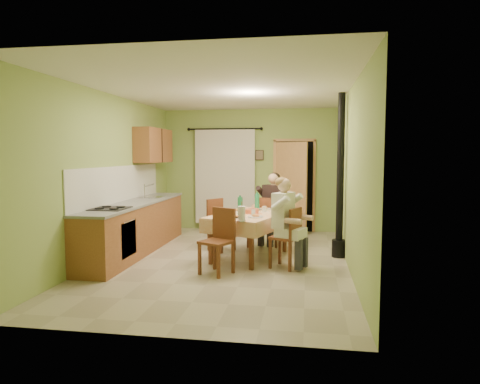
% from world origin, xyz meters
% --- Properties ---
extents(floor, '(4.00, 6.00, 0.01)m').
position_xyz_m(floor, '(0.00, 0.00, 0.00)').
color(floor, tan).
rests_on(floor, ground).
extents(room_shell, '(4.04, 6.04, 2.82)m').
position_xyz_m(room_shell, '(0.00, 0.00, 1.82)').
color(room_shell, '#93AF5A').
rests_on(room_shell, ground).
extents(kitchen_run, '(0.64, 3.64, 1.56)m').
position_xyz_m(kitchen_run, '(-1.71, 0.40, 0.48)').
color(kitchen_run, brown).
rests_on(kitchen_run, ground).
extents(upper_cabinets, '(0.35, 1.40, 0.70)m').
position_xyz_m(upper_cabinets, '(-1.82, 1.70, 1.95)').
color(upper_cabinets, brown).
rests_on(upper_cabinets, room_shell).
extents(curtain, '(1.70, 0.07, 2.22)m').
position_xyz_m(curtain, '(-0.55, 2.90, 1.26)').
color(curtain, black).
rests_on(curtain, ground).
extents(doorway, '(0.96, 0.48, 2.15)m').
position_xyz_m(doorway, '(1.02, 2.87, 1.05)').
color(doorway, black).
rests_on(doorway, ground).
extents(dining_table, '(1.47, 1.89, 0.76)m').
position_xyz_m(dining_table, '(0.39, 0.32, 0.38)').
color(dining_table, tan).
rests_on(dining_table, ground).
extents(tableware, '(0.67, 1.63, 0.33)m').
position_xyz_m(tableware, '(0.37, 0.21, 0.83)').
color(tableware, white).
rests_on(tableware, dining_table).
extents(chair_far, '(0.51, 0.51, 0.94)m').
position_xyz_m(chair_far, '(0.69, 1.35, 0.29)').
color(chair_far, brown).
rests_on(chair_far, ground).
extents(chair_near, '(0.55, 0.55, 0.97)m').
position_xyz_m(chair_near, '(0.04, -0.74, 0.29)').
color(chair_near, brown).
rests_on(chair_near, ground).
extents(chair_right, '(0.52, 0.52, 0.95)m').
position_xyz_m(chair_right, '(1.03, -0.25, 0.29)').
color(chair_right, brown).
rests_on(chair_right, ground).
extents(chair_left, '(0.55, 0.55, 0.95)m').
position_xyz_m(chair_left, '(-0.21, 0.78, 0.29)').
color(chair_left, brown).
rests_on(chair_left, ground).
extents(man_far, '(0.65, 0.60, 1.39)m').
position_xyz_m(man_far, '(0.69, 1.36, 0.88)').
color(man_far, black).
rests_on(man_far, chair_far).
extents(man_right, '(0.60, 0.65, 1.39)m').
position_xyz_m(man_right, '(1.02, -0.25, 0.88)').
color(man_right, white).
rests_on(man_right, chair_right).
extents(stove_flue, '(0.24, 0.24, 2.80)m').
position_xyz_m(stove_flue, '(1.90, 0.60, 1.02)').
color(stove_flue, black).
rests_on(stove_flue, ground).
extents(picture_back, '(0.19, 0.03, 0.23)m').
position_xyz_m(picture_back, '(0.25, 2.97, 1.75)').
color(picture_back, black).
rests_on(picture_back, room_shell).
extents(picture_right, '(0.03, 0.31, 0.21)m').
position_xyz_m(picture_right, '(1.97, 1.20, 1.85)').
color(picture_right, brown).
rests_on(picture_right, room_shell).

